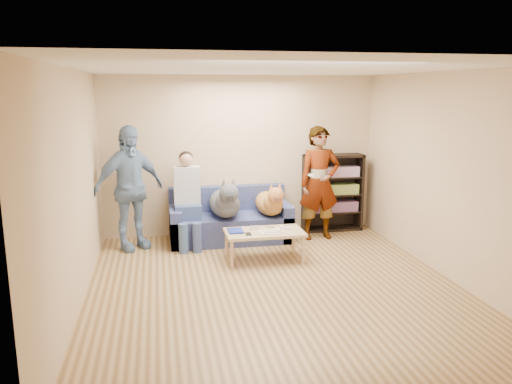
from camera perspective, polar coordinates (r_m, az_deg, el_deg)
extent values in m
plane|color=brown|center=(6.19, 2.20, -10.87)|extent=(5.00, 5.00, 0.00)
plane|color=white|center=(5.72, 2.41, 13.93)|extent=(5.00, 5.00, 0.00)
plane|color=tan|center=(8.24, -1.76, 4.18)|extent=(4.50, 0.00, 4.50)
plane|color=tan|center=(3.51, 11.92, -6.39)|extent=(4.50, 0.00, 4.50)
plane|color=tan|center=(5.74, -20.12, 0.16)|extent=(0.00, 5.00, 5.00)
plane|color=tan|center=(6.71, 21.35, 1.65)|extent=(0.00, 5.00, 5.00)
ellipsoid|color=#ACADB1|center=(7.99, 2.92, -1.88)|extent=(0.44, 0.37, 0.15)
imported|color=gray|center=(8.01, 7.26, 1.00)|extent=(0.67, 0.45, 1.81)
imported|color=#7C9DC7|center=(7.64, -14.28, 0.43)|extent=(1.17, 0.94, 1.87)
cube|color=white|center=(7.73, 6.35, 1.91)|extent=(0.08, 0.13, 0.03)
cube|color=navy|center=(6.99, -2.35, -4.45)|extent=(0.20, 0.26, 0.03)
cube|color=silver|center=(6.94, 1.53, -4.63)|extent=(0.26, 0.20, 0.02)
cube|color=#ACA58A|center=(6.96, 1.73, -4.46)|extent=(0.22, 0.17, 0.01)
cube|color=#BDBCC1|center=(7.10, -0.20, -4.08)|extent=(0.11, 0.06, 0.05)
cube|color=white|center=(7.17, 2.97, -4.03)|extent=(0.04, 0.13, 0.03)
cube|color=silver|center=(7.12, 3.76, -4.16)|extent=(0.09, 0.06, 0.03)
cylinder|color=white|center=(7.04, 2.58, -4.36)|extent=(0.07, 0.07, 0.02)
cylinder|color=silver|center=(7.12, 2.43, -4.19)|extent=(0.07, 0.07, 0.02)
cylinder|color=orange|center=(6.87, 1.07, -4.83)|extent=(0.13, 0.06, 0.01)
cylinder|color=black|center=(7.21, 1.58, -4.01)|extent=(0.13, 0.08, 0.01)
cube|color=black|center=(6.86, -0.89, -4.81)|extent=(0.07, 0.12, 0.02)
cube|color=#515B93|center=(7.99, -2.95, -4.06)|extent=(1.90, 0.85, 0.42)
cube|color=#515B93|center=(8.21, -3.32, -0.69)|extent=(1.90, 0.18, 0.40)
cube|color=#515B93|center=(7.89, -9.16, -3.79)|extent=(0.18, 0.85, 0.58)
cube|color=#515B93|center=(8.13, 3.06, -3.20)|extent=(0.18, 0.85, 0.58)
cube|color=#3A4B80|center=(7.76, -7.79, -2.18)|extent=(0.40, 0.38, 0.22)
cylinder|color=#415C8F|center=(7.44, -8.29, -5.36)|extent=(0.14, 0.14, 0.47)
cylinder|color=#404D8C|center=(7.45, -6.75, -5.30)|extent=(0.14, 0.14, 0.47)
cube|color=#BDBDC2|center=(7.78, -7.91, 0.79)|extent=(0.40, 0.24, 0.58)
sphere|color=tan|center=(7.71, -8.00, 3.71)|extent=(0.21, 0.21, 0.21)
ellipsoid|color=black|center=(7.74, -8.02, 3.96)|extent=(0.22, 0.22, 0.19)
ellipsoid|color=#50525B|center=(7.82, -3.62, -1.28)|extent=(0.47, 0.98, 0.41)
sphere|color=#4F515A|center=(7.48, -3.29, -1.11)|extent=(0.36, 0.36, 0.36)
sphere|color=#4C4E56|center=(7.28, -3.12, -0.15)|extent=(0.29, 0.29, 0.29)
cube|color=black|center=(7.16, -2.97, -0.68)|extent=(0.09, 0.14, 0.08)
cone|color=#4A4D54|center=(7.26, -3.69, 1.02)|extent=(0.09, 0.09, 0.14)
cone|color=#4A4B53|center=(7.28, -2.62, 1.06)|extent=(0.09, 0.09, 0.14)
cylinder|color=#50545A|center=(8.24, -4.01, -0.91)|extent=(0.05, 0.32, 0.19)
ellipsoid|color=#B87838|center=(7.92, 1.48, -1.30)|extent=(0.41, 0.85, 0.35)
sphere|color=gold|center=(7.62, 1.97, -1.19)|extent=(0.31, 0.31, 0.31)
sphere|color=#BD6A39|center=(7.44, 2.26, -0.40)|extent=(0.25, 0.25, 0.25)
cube|color=brown|center=(7.33, 2.47, -0.86)|extent=(0.08, 0.12, 0.07)
cone|color=#B16F36|center=(7.42, 1.76, 0.59)|extent=(0.08, 0.08, 0.12)
cone|color=#B67537|center=(7.45, 2.70, 0.63)|extent=(0.08, 0.08, 0.12)
cylinder|color=#BF873A|center=(8.30, 0.88, -0.95)|extent=(0.05, 0.28, 0.16)
cube|color=tan|center=(7.03, 0.95, -4.64)|extent=(1.10, 0.60, 0.04)
cylinder|color=tan|center=(6.77, -2.78, -7.16)|extent=(0.05, 0.05, 0.38)
cylinder|color=#D7AC84|center=(6.98, 5.42, -6.62)|extent=(0.05, 0.05, 0.38)
cylinder|color=tan|center=(7.24, -3.37, -5.90)|extent=(0.05, 0.05, 0.38)
cylinder|color=tan|center=(7.44, 4.32, -5.44)|extent=(0.05, 0.05, 0.38)
cube|color=black|center=(8.42, 5.67, -0.20)|extent=(0.04, 0.34, 1.30)
cube|color=black|center=(8.74, 11.70, 0.05)|extent=(0.04, 0.34, 1.30)
cube|color=black|center=(8.47, 8.87, 4.11)|extent=(1.00, 0.34, 0.04)
cube|color=black|center=(8.72, 8.61, -4.13)|extent=(1.00, 0.34, 0.04)
cube|color=black|center=(8.72, 8.39, 0.14)|extent=(1.00, 0.02, 1.30)
cube|color=black|center=(8.64, 8.67, -2.22)|extent=(0.94, 0.32, 0.03)
cube|color=black|center=(8.58, 8.74, -0.27)|extent=(0.94, 0.32, 0.02)
cube|color=black|center=(8.52, 8.80, 1.71)|extent=(0.94, 0.32, 0.02)
cube|color=#B23333|center=(8.60, 8.74, -1.62)|extent=(0.84, 0.24, 0.17)
cube|color=gold|center=(8.54, 8.80, 0.34)|extent=(0.84, 0.24, 0.17)
cube|color=#994C99|center=(8.48, 8.86, 2.33)|extent=(0.84, 0.24, 0.17)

